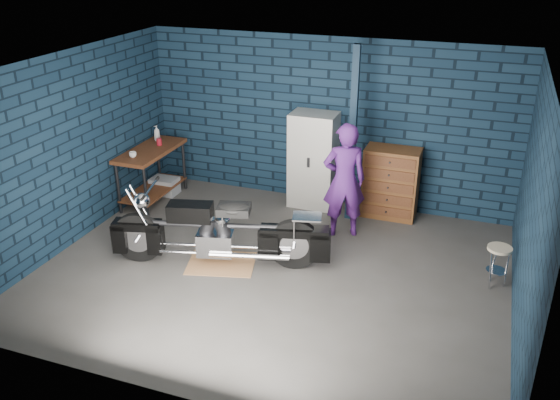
{
  "coord_description": "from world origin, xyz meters",
  "views": [
    {
      "loc": [
        2.41,
        -6.35,
        4.12
      ],
      "look_at": [
        -0.0,
        0.3,
        0.92
      ],
      "focal_mm": 38.0,
      "sensor_mm": 36.0,
      "label": 1
    }
  ],
  "objects_px": {
    "tool_chest": "(391,183)",
    "shop_stool": "(497,267)",
    "workbench": "(153,175)",
    "person": "(344,180)",
    "locker": "(313,160)",
    "storage_bin": "(165,186)",
    "motorcycle": "(220,228)"
  },
  "relations": [
    {
      "from": "motorcycle",
      "to": "storage_bin",
      "type": "xyz_separation_m",
      "value": [
        -1.93,
        1.84,
        -0.41
      ]
    },
    {
      "from": "person",
      "to": "shop_stool",
      "type": "xyz_separation_m",
      "value": [
        2.19,
        -0.74,
        -0.58
      ]
    },
    {
      "from": "workbench",
      "to": "tool_chest",
      "type": "distance_m",
      "value": 3.88
    },
    {
      "from": "motorcycle",
      "to": "storage_bin",
      "type": "relative_size",
      "value": 5.55
    },
    {
      "from": "motorcycle",
      "to": "locker",
      "type": "xyz_separation_m",
      "value": [
        0.59,
        2.28,
        0.22
      ]
    },
    {
      "from": "motorcycle",
      "to": "storage_bin",
      "type": "height_order",
      "value": "motorcycle"
    },
    {
      "from": "motorcycle",
      "to": "locker",
      "type": "bearing_deg",
      "value": 60.7
    },
    {
      "from": "workbench",
      "to": "motorcycle",
      "type": "distance_m",
      "value": 2.48
    },
    {
      "from": "tool_chest",
      "to": "shop_stool",
      "type": "xyz_separation_m",
      "value": [
        1.65,
        -1.59,
        -0.28
      ]
    },
    {
      "from": "workbench",
      "to": "tool_chest",
      "type": "bearing_deg",
      "value": 11.15
    },
    {
      "from": "workbench",
      "to": "storage_bin",
      "type": "bearing_deg",
      "value": 86.31
    },
    {
      "from": "motorcycle",
      "to": "tool_chest",
      "type": "height_order",
      "value": "tool_chest"
    },
    {
      "from": "storage_bin",
      "to": "shop_stool",
      "type": "relative_size",
      "value": 0.81
    },
    {
      "from": "locker",
      "to": "shop_stool",
      "type": "distance_m",
      "value": 3.36
    },
    {
      "from": "motorcycle",
      "to": "person",
      "type": "relative_size",
      "value": 1.46
    },
    {
      "from": "locker",
      "to": "storage_bin",
      "type": "bearing_deg",
      "value": -170.1
    },
    {
      "from": "storage_bin",
      "to": "person",
      "type": "bearing_deg",
      "value": -7.2
    },
    {
      "from": "motorcycle",
      "to": "shop_stool",
      "type": "bearing_deg",
      "value": -3.58
    },
    {
      "from": "workbench",
      "to": "shop_stool",
      "type": "xyz_separation_m",
      "value": [
        5.46,
        -0.84,
        -0.18
      ]
    },
    {
      "from": "workbench",
      "to": "person",
      "type": "bearing_deg",
      "value": -1.75
    },
    {
      "from": "locker",
      "to": "motorcycle",
      "type": "bearing_deg",
      "value": -104.56
    },
    {
      "from": "storage_bin",
      "to": "tool_chest",
      "type": "height_order",
      "value": "tool_chest"
    },
    {
      "from": "tool_chest",
      "to": "person",
      "type": "bearing_deg",
      "value": -122.31
    },
    {
      "from": "shop_stool",
      "to": "person",
      "type": "bearing_deg",
      "value": 161.4
    },
    {
      "from": "shop_stool",
      "to": "workbench",
      "type": "bearing_deg",
      "value": 171.28
    },
    {
      "from": "storage_bin",
      "to": "locker",
      "type": "distance_m",
      "value": 2.64
    },
    {
      "from": "person",
      "to": "tool_chest",
      "type": "distance_m",
      "value": 1.05
    },
    {
      "from": "person",
      "to": "workbench",
      "type": "bearing_deg",
      "value": -24.63
    },
    {
      "from": "workbench",
      "to": "locker",
      "type": "bearing_deg",
      "value": 16.45
    },
    {
      "from": "person",
      "to": "shop_stool",
      "type": "height_order",
      "value": "person"
    },
    {
      "from": "workbench",
      "to": "person",
      "type": "distance_m",
      "value": 3.3
    },
    {
      "from": "person",
      "to": "tool_chest",
      "type": "height_order",
      "value": "person"
    }
  ]
}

